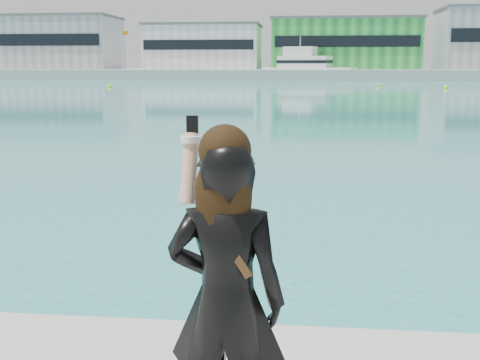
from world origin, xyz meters
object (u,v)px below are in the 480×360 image
object	(u,v)px
buoy_far	(110,87)
buoy_extra	(379,86)
buoy_near	(446,88)
woman	(226,292)
motor_yacht	(307,68)

from	to	relation	value
buoy_far	buoy_extra	world-z (taller)	same
buoy_near	buoy_extra	distance (m)	10.06
buoy_near	buoy_far	world-z (taller)	same
buoy_far	woman	distance (m)	79.59
buoy_near	buoy_extra	size ratio (longest dim) A/B	1.00
buoy_extra	woman	distance (m)	83.36
motor_yacht	buoy_far	size ratio (longest dim) A/B	37.38
woman	motor_yacht	bearing A→B (deg)	-86.86
woman	buoy_extra	bearing A→B (deg)	-93.79
buoy_near	buoy_extra	bearing A→B (deg)	138.67
motor_yacht	woman	distance (m)	117.49
buoy_extra	woman	size ratio (longest dim) A/B	0.26
buoy_extra	woman	world-z (taller)	woman
motor_yacht	woman	size ratio (longest dim) A/B	9.91
buoy_near	buoy_far	distance (m)	43.57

